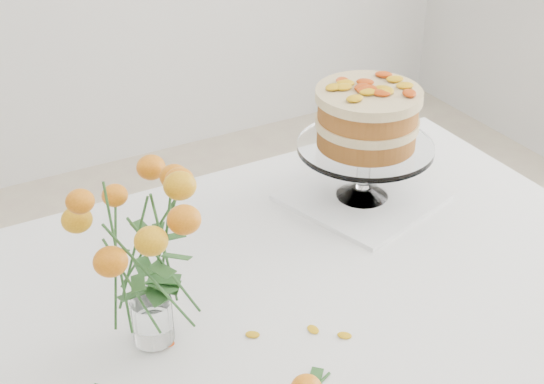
# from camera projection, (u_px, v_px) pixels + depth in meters

# --- Properties ---
(table) EXTENTS (1.43, 0.93, 0.76)m
(table) POSITION_uv_depth(u_px,v_px,m) (283.00, 317.00, 1.49)
(table) COLOR tan
(table) RESTS_ON ground
(napkin) EXTENTS (0.37, 0.37, 0.01)m
(napkin) POSITION_uv_depth(u_px,v_px,m) (362.00, 197.00, 1.72)
(napkin) COLOR white
(napkin) RESTS_ON table
(cake_stand) EXTENTS (0.30, 0.30, 0.27)m
(cake_stand) POSITION_uv_depth(u_px,v_px,m) (367.00, 124.00, 1.62)
(cake_stand) COLOR white
(cake_stand) RESTS_ON napkin
(rose_vase) EXTENTS (0.24, 0.24, 0.36)m
(rose_vase) POSITION_uv_depth(u_px,v_px,m) (144.00, 242.00, 1.21)
(rose_vase) COLOR white
(rose_vase) RESTS_ON table
(stray_petal_a) EXTENTS (0.03, 0.02, 0.00)m
(stray_petal_a) POSITION_uv_depth(u_px,v_px,m) (253.00, 335.00, 1.33)
(stray_petal_a) COLOR #E3A50E
(stray_petal_a) RESTS_ON table
(stray_petal_b) EXTENTS (0.03, 0.02, 0.00)m
(stray_petal_b) POSITION_uv_depth(u_px,v_px,m) (313.00, 330.00, 1.34)
(stray_petal_b) COLOR #E3A50E
(stray_petal_b) RESTS_ON table
(stray_petal_c) EXTENTS (0.03, 0.02, 0.00)m
(stray_petal_c) POSITION_uv_depth(u_px,v_px,m) (345.00, 336.00, 1.32)
(stray_petal_c) COLOR #E3A50E
(stray_petal_c) RESTS_ON table
(stray_petal_d) EXTENTS (0.03, 0.02, 0.00)m
(stray_petal_d) POSITION_uv_depth(u_px,v_px,m) (167.00, 344.00, 1.31)
(stray_petal_d) COLOR #E3A50E
(stray_petal_d) RESTS_ON table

